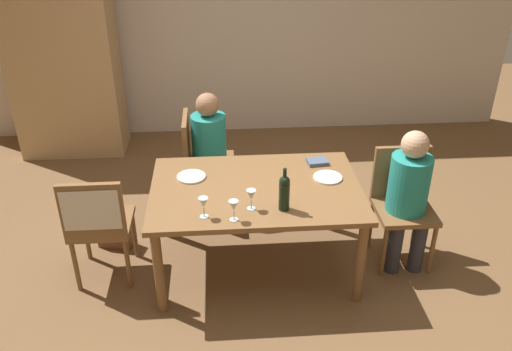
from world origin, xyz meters
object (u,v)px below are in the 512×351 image
wine_glass_near_left (251,196)px  dinner_plate_host (328,177)px  chair_right_end (402,197)px  person_man_bearded (212,144)px  armoire_cabinet (62,55)px  chair_left_end (96,218)px  wine_glass_near_right (203,203)px  dinner_plate_guest_left (191,177)px  person_woman_host (409,191)px  chair_far_left (200,157)px  handbag (115,235)px  wine_bottle_tall_green (284,192)px  wine_glass_centre (234,206)px  dining_table (256,197)px

wine_glass_near_left → dinner_plate_host: 0.73m
chair_right_end → person_man_bearded: (-1.48, 0.82, 0.12)m
armoire_cabinet → chair_left_end: armoire_cabinet is taller
person_man_bearded → wine_glass_near_right: (-0.05, -1.27, 0.18)m
armoire_cabinet → dinner_plate_guest_left: (1.40, -2.09, -0.36)m
chair_right_end → wine_glass_near_left: 1.30m
wine_glass_near_left → dinner_plate_host: wine_glass_near_left is taller
chair_right_end → person_woman_host: 0.17m
chair_left_end → wine_glass_near_left: 1.14m
person_woman_host → chair_right_end: bearing=-90.0°
chair_far_left → wine_glass_near_right: (0.06, -1.27, 0.30)m
dinner_plate_host → dinner_plate_guest_left: same height
chair_far_left → person_woman_host: (1.59, -0.93, 0.12)m
chair_far_left → person_man_bearded: bearing=90.0°
dinner_plate_host → person_man_bearded: bearing=137.4°
person_man_bearded → handbag: person_man_bearded is taller
armoire_cabinet → wine_bottle_tall_green: size_ratio=6.86×
dinner_plate_host → handbag: size_ratio=0.79×
armoire_cabinet → chair_far_left: (1.44, -1.37, -0.56)m
person_man_bearded → wine_glass_near_right: size_ratio=7.59×
chair_left_end → handbag: 0.68m
dinner_plate_guest_left → handbag: bearing=166.3°
person_woman_host → handbag: bearing=-9.2°
chair_far_left → wine_glass_near_left: 1.29m
wine_glass_near_left → wine_glass_centre: bearing=-134.1°
chair_left_end → person_woman_host: person_woman_host is taller
wine_glass_centre → dinner_plate_host: bearing=34.9°
person_woman_host → handbag: (-2.31, 0.38, -0.55)m
chair_left_end → wine_glass_centre: size_ratio=6.17×
wine_glass_near_left → handbag: (-1.10, 0.64, -0.72)m
chair_far_left → wine_bottle_tall_green: 1.40m
armoire_cabinet → person_woman_host: 3.83m
wine_bottle_tall_green → wine_glass_near_right: (-0.55, -0.05, -0.03)m
dining_table → chair_right_end: size_ratio=1.69×
wine_glass_near_left → chair_left_end: bearing=171.5°
dining_table → chair_far_left: chair_far_left is taller
dining_table → wine_glass_near_right: bearing=-136.1°
chair_far_left → handbag: bearing=-52.4°
wine_bottle_tall_green → dining_table: bearing=118.7°
person_woman_host → wine_bottle_tall_green: bearing=16.0°
dining_table → wine_glass_near_left: size_ratio=10.44×
chair_far_left → person_man_bearded: 0.17m
chair_left_end → handbag: (0.00, 0.47, -0.48)m
chair_right_end → chair_left_end: (-2.31, -0.21, 0.06)m
wine_glass_near_right → dinner_plate_host: 1.04m
dinner_plate_host → chair_far_left: bearing=140.8°
chair_far_left → chair_left_end: same height
dining_table → wine_glass_centre: 0.49m
dining_table → dinner_plate_guest_left: 0.52m
chair_left_end → wine_glass_near_right: chair_left_end is taller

